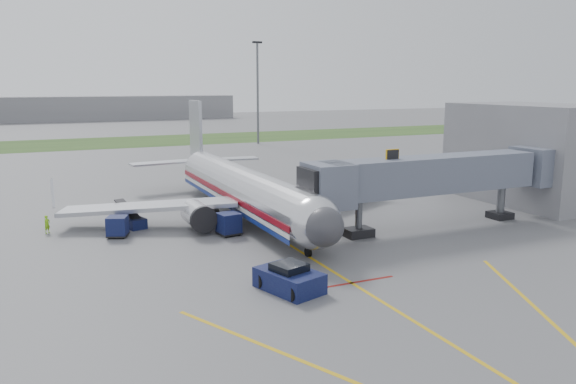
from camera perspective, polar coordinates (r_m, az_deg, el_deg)
name	(u,v)px	position (r m, az deg, el deg)	size (l,w,h in m)	color
ground	(321,264)	(38.41, 3.39, -7.35)	(400.00, 400.00, 0.00)	#565659
grass_strip	(122,142)	(123.98, -16.51, 4.90)	(300.00, 25.00, 0.01)	#2D4C1E
apron_markings	(383,302)	(32.46, 9.62, -10.98)	(21.52, 50.00, 0.01)	gold
airliner	(243,189)	(51.32, -4.55, 0.35)	(32.10, 35.67, 10.25)	silver
jet_bridge	(430,176)	(48.40, 14.22, 1.59)	(25.30, 4.00, 6.90)	slate
terminal	(532,153)	(63.67, 23.56, 3.67)	(10.00, 16.00, 10.00)	slate
light_mast_right	(258,90)	(115.20, -3.10, 10.27)	(2.00, 0.44, 20.40)	#595B60
distant_terminal	(54,109)	(202.48, -22.70, 7.80)	(120.00, 14.00, 8.00)	slate
pushback_tug	(289,279)	(33.54, 0.12, -8.83)	(3.51, 4.52, 1.66)	#0D0E3B
baggage_cart_a	(202,214)	(50.14, -8.72, -2.20)	(1.76, 1.76, 1.49)	#0D0E3B
baggage_cart_b	(229,224)	(45.61, -6.04, -3.24)	(1.92, 1.92, 1.81)	#0D0E3B
baggage_cart_c	(117,227)	(46.82, -16.94, -3.38)	(2.01, 2.01, 1.67)	#0D0E3B
belt_loader	(131,220)	(50.07, -15.66, -2.80)	(2.23, 4.30, 2.03)	#0D0E3B
ground_power_cart	(319,223)	(46.83, 3.15, -3.18)	(1.91, 1.62, 1.30)	#E7AA0D
ramp_worker	(47,224)	(50.02, -23.28, -3.03)	(0.54, 0.36, 1.48)	#81D118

